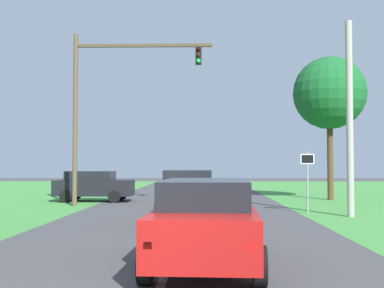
% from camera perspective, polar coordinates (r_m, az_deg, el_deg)
% --- Properties ---
extents(ground_plane, '(120.00, 120.00, 0.00)m').
position_cam_1_polar(ground_plane, '(17.68, -1.19, -9.30)').
color(ground_plane, '#424244').
extents(red_suv_near, '(2.44, 5.04, 1.82)m').
position_cam_1_polar(red_suv_near, '(10.61, 1.56, -8.73)').
color(red_suv_near, '#9E1411').
rests_on(red_suv_near, ground_plane).
extents(pickup_truck_lead, '(2.21, 5.09, 1.93)m').
position_cam_1_polar(pickup_truck_lead, '(18.48, -0.43, -5.91)').
color(pickup_truck_lead, '#B7B2A8').
rests_on(pickup_truck_lead, ground_plane).
extents(traffic_light, '(7.21, 0.40, 8.91)m').
position_cam_1_polar(traffic_light, '(26.37, -9.56, 5.63)').
color(traffic_light, brown).
rests_on(traffic_light, ground_plane).
extents(keep_moving_sign, '(0.60, 0.09, 2.73)m').
position_cam_1_polar(keep_moving_sign, '(22.64, 13.01, -3.30)').
color(keep_moving_sign, gray).
rests_on(keep_moving_sign, ground_plane).
extents(oak_tree_right, '(4.40, 4.40, 8.67)m').
position_cam_1_polar(oak_tree_right, '(31.62, 15.39, 5.57)').
color(oak_tree_right, '#4C351E').
rests_on(oak_tree_right, ground_plane).
extents(crossing_suv_far, '(4.47, 2.26, 1.75)m').
position_cam_1_polar(crossing_suv_far, '(29.50, -11.16, -4.65)').
color(crossing_suv_far, black).
rests_on(crossing_suv_far, ground_plane).
extents(utility_pole_right, '(0.28, 0.28, 8.10)m').
position_cam_1_polar(utility_pole_right, '(21.60, 17.52, 2.83)').
color(utility_pole_right, '#9E998E').
rests_on(utility_pole_right, ground_plane).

